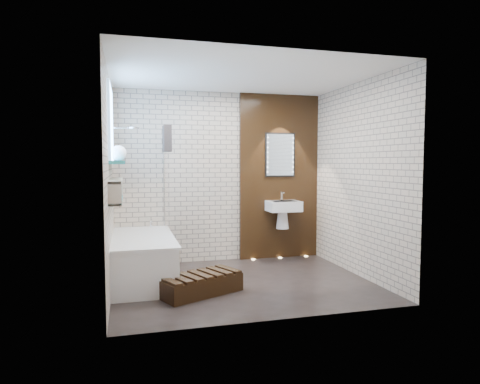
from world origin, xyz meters
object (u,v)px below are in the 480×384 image
object	(u,v)px
bathtub	(143,258)
walnut_step	(200,285)
washbasin	(283,210)
bath_screen	(166,180)
led_mirror	(280,155)

from	to	relation	value
bathtub	walnut_step	xyz separation A→B (m)	(0.62, -0.75, -0.19)
washbasin	bath_screen	bearing A→B (deg)	-174.22
walnut_step	washbasin	bearing A→B (deg)	41.56
walnut_step	bath_screen	bearing A→B (deg)	102.78
washbasin	led_mirror	xyz separation A→B (m)	(0.00, 0.16, 0.86)
washbasin	walnut_step	xyz separation A→B (m)	(-1.55, -1.37, -0.68)
led_mirror	walnut_step	bearing A→B (deg)	-135.33
bathtub	walnut_step	size ratio (longest dim) A/B	1.83
bath_screen	washbasin	size ratio (longest dim) A/B	2.41
walnut_step	bathtub	bearing A→B (deg)	129.80
bath_screen	bathtub	bearing A→B (deg)	-128.90
bath_screen	walnut_step	xyz separation A→B (m)	(0.27, -1.19, -1.17)
bath_screen	washbasin	world-z (taller)	bath_screen
bathtub	walnut_step	world-z (taller)	bathtub
bathtub	led_mirror	size ratio (longest dim) A/B	2.49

